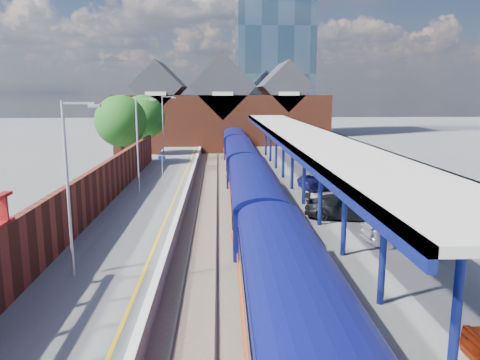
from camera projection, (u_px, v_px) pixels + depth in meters
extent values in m
plane|color=#5B5B5E|center=(226.00, 185.00, 42.88)|extent=(240.00, 240.00, 0.00)
cube|color=#473D33|center=(228.00, 211.00, 33.06)|extent=(6.00, 76.00, 0.06)
cube|color=slate|center=(196.00, 211.00, 32.94)|extent=(0.07, 76.00, 0.14)
cube|color=slate|center=(217.00, 210.00, 33.00)|extent=(0.07, 76.00, 0.14)
cube|color=slate|center=(239.00, 210.00, 33.08)|extent=(0.07, 76.00, 0.14)
cube|color=slate|center=(259.00, 210.00, 33.14)|extent=(0.07, 76.00, 0.14)
cube|color=#565659|center=(149.00, 206.00, 32.72)|extent=(5.00, 76.00, 1.00)
cube|color=#565659|center=(312.00, 204.00, 33.24)|extent=(6.00, 76.00, 1.00)
cube|color=silver|center=(183.00, 198.00, 32.73)|extent=(0.30, 76.00, 0.05)
cube|color=silver|center=(272.00, 197.00, 33.02)|extent=(0.30, 76.00, 0.05)
cube|color=yellow|center=(174.00, 199.00, 32.71)|extent=(0.14, 76.00, 0.01)
cube|color=#0B0E52|center=(298.00, 331.00, 12.71)|extent=(2.99, 16.03, 2.50)
cube|color=#0B0E52|center=(299.00, 288.00, 12.48)|extent=(2.99, 16.03, 0.60)
cube|color=#0B0E52|center=(253.00, 197.00, 29.01)|extent=(2.99, 16.03, 2.50)
cube|color=#0B0E52|center=(253.00, 178.00, 28.78)|extent=(2.99, 16.03, 0.60)
cube|color=#0B0E52|center=(241.00, 160.00, 45.31)|extent=(2.99, 16.03, 2.50)
cube|color=#0B0E52|center=(241.00, 147.00, 45.09)|extent=(2.99, 16.03, 0.60)
cube|color=#0B0E52|center=(235.00, 142.00, 61.62)|extent=(2.99, 16.03, 2.50)
cube|color=#0B0E52|center=(235.00, 133.00, 61.39)|extent=(2.99, 16.03, 0.60)
cube|color=black|center=(228.00, 169.00, 37.02)|extent=(0.04, 60.54, 0.70)
cube|color=#D34F0D|center=(228.00, 179.00, 37.16)|extent=(0.03, 55.27, 0.30)
cube|color=red|center=(227.00, 182.00, 37.21)|extent=(0.03, 55.27, 0.30)
cube|color=black|center=(233.00, 149.00, 67.41)|extent=(2.00, 2.40, 0.60)
cylinder|color=navy|center=(456.00, 314.00, 11.12)|extent=(0.24, 0.24, 4.20)
cylinder|color=navy|center=(383.00, 246.00, 16.03)|extent=(0.24, 0.24, 4.20)
cylinder|color=navy|center=(345.00, 210.00, 20.94)|extent=(0.24, 0.24, 4.20)
cylinder|color=navy|center=(321.00, 188.00, 25.85)|extent=(0.24, 0.24, 4.20)
cylinder|color=navy|center=(304.00, 173.00, 30.76)|extent=(0.24, 0.24, 4.20)
cylinder|color=navy|center=(292.00, 162.00, 35.67)|extent=(0.24, 0.24, 4.20)
cylinder|color=navy|center=(283.00, 154.00, 40.58)|extent=(0.24, 0.24, 4.20)
cylinder|color=navy|center=(276.00, 147.00, 45.49)|extent=(0.24, 0.24, 4.20)
cylinder|color=navy|center=(271.00, 142.00, 50.40)|extent=(0.24, 0.24, 4.20)
cylinder|color=navy|center=(266.00, 137.00, 55.31)|extent=(0.24, 0.24, 4.20)
cube|color=beige|center=(302.00, 134.00, 34.30)|extent=(4.50, 52.00, 0.25)
cube|color=navy|center=(273.00, 136.00, 34.23)|extent=(0.20, 52.00, 0.55)
cube|color=navy|center=(331.00, 135.00, 34.42)|extent=(0.20, 52.00, 0.55)
cylinder|color=#A5A8AA|center=(68.00, 191.00, 18.19)|extent=(0.12, 0.12, 7.00)
cube|color=#A5A8AA|center=(78.00, 103.00, 17.60)|extent=(1.20, 0.08, 0.08)
cube|color=#A5A8AA|center=(94.00, 106.00, 17.64)|extent=(0.45, 0.18, 0.12)
cylinder|color=#A5A8AA|center=(138.00, 146.00, 33.91)|extent=(0.12, 0.12, 7.00)
cube|color=#A5A8AA|center=(144.00, 98.00, 33.31)|extent=(1.20, 0.08, 0.08)
cube|color=#A5A8AA|center=(153.00, 100.00, 33.36)|extent=(0.45, 0.18, 0.12)
cylinder|color=#A5A8AA|center=(163.00, 129.00, 49.62)|extent=(0.12, 0.12, 7.00)
cube|color=#A5A8AA|center=(168.00, 97.00, 49.03)|extent=(1.20, 0.08, 0.08)
cube|color=#A5A8AA|center=(174.00, 98.00, 49.07)|extent=(0.45, 0.18, 0.12)
cylinder|color=#A5A8AA|center=(163.00, 172.00, 36.35)|extent=(0.08, 0.08, 2.50)
cube|color=#0C194C|center=(162.00, 158.00, 36.16)|extent=(0.55, 0.06, 0.35)
cube|color=maroon|center=(87.00, 199.00, 26.36)|extent=(0.35, 50.00, 2.80)
cube|color=maroon|center=(3.00, 209.00, 16.19)|extent=(0.30, 0.12, 1.00)
cube|color=maroon|center=(223.00, 122.00, 69.65)|extent=(30.00, 12.00, 8.00)
cube|color=#232328|center=(161.00, 87.00, 68.29)|extent=(7.13, 12.00, 7.13)
cube|color=#232328|center=(222.00, 87.00, 68.70)|extent=(9.16, 12.00, 9.16)
cube|color=#232328|center=(283.00, 87.00, 69.10)|extent=(7.13, 12.00, 7.13)
cube|color=beige|center=(156.00, 94.00, 62.53)|extent=(2.80, 0.15, 0.50)
cube|color=beige|center=(223.00, 94.00, 62.94)|extent=(2.80, 0.15, 0.50)
cube|color=beige|center=(289.00, 94.00, 63.35)|extent=(2.80, 0.15, 0.50)
cube|color=#446075|center=(273.00, 30.00, 88.78)|extent=(14.00, 14.00, 40.00)
cylinder|color=#382314|center=(122.00, 155.00, 47.93)|extent=(0.44, 0.44, 4.00)
sphere|color=#144B15|center=(121.00, 121.00, 47.29)|extent=(5.20, 5.20, 5.20)
sphere|color=#144B15|center=(128.00, 128.00, 46.97)|extent=(3.20, 3.20, 3.20)
cylinder|color=#382314|center=(144.00, 146.00, 55.83)|extent=(0.44, 0.44, 4.00)
sphere|color=#144B15|center=(143.00, 117.00, 55.19)|extent=(5.20, 5.20, 5.20)
sphere|color=#144B15|center=(150.00, 123.00, 54.87)|extent=(3.20, 3.20, 3.20)
imported|color=#B5B6BA|center=(406.00, 230.00, 22.83)|extent=(4.40, 2.24, 1.38)
imported|color=black|center=(346.00, 207.00, 27.38)|extent=(5.07, 2.94, 1.38)
imported|color=navy|center=(329.00, 181.00, 35.78)|extent=(4.99, 3.14, 1.29)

